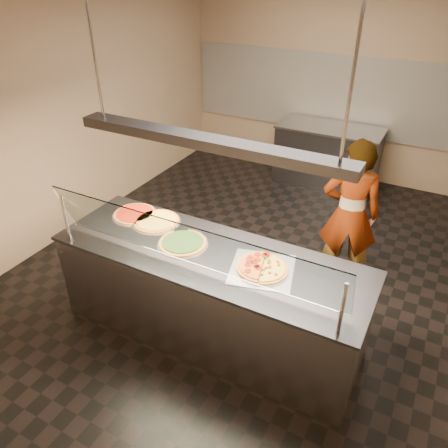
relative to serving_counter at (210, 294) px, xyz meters
The scene contains 19 objects.
ground 1.29m from the serving_counter, 93.37° to the left, with size 5.00×6.00×0.02m, color black.
wall_back 4.33m from the serving_counter, 90.96° to the left, with size 5.00×0.02×3.00m, color #998363.
wall_front 2.09m from the serving_counter, 92.21° to the right, with size 5.00×0.02×3.00m, color #998363.
wall_left 3.02m from the serving_counter, 155.18° to the left, with size 0.02×6.00×3.00m, color #998363.
tile_band 4.26m from the serving_counter, 90.96° to the left, with size 4.90×0.02×1.20m, color silver.
serving_counter is the anchor object (origin of this frame).
sneeze_guard 0.83m from the serving_counter, 90.00° to the right, with size 2.59×0.18×0.54m.
perforated_tray 0.69m from the serving_counter, ahead, with size 0.63×0.63×0.01m.
half_pizza_pepperoni 0.64m from the serving_counter, ahead, with size 0.31×0.46×0.05m.
half_pizza_sausage 0.77m from the serving_counter, ahead, with size 0.31×0.46×0.04m.
pizza_spinach 0.56m from the serving_counter, behind, with size 0.46×0.46×0.03m.
pizza_cheese 0.88m from the serving_counter, 163.44° to the left, with size 0.47×0.47×0.03m.
pizza_tomato 1.12m from the serving_counter, 167.19° to the left, with size 0.44×0.44×0.03m.
pizza_spatula 0.71m from the serving_counter, 157.17° to the left, with size 0.25×0.21×0.02m.
prep_table 3.74m from the serving_counter, 90.44° to the left, with size 1.57×0.74×0.93m.
worker 1.71m from the serving_counter, 58.38° to the left, with size 0.61×0.40×1.67m, color #2E2D36.
heat_lamp_housing 1.48m from the serving_counter, ahead, with size 2.30×0.18×0.08m, color #3A3A3F.
lamp_rod_left 2.26m from the serving_counter, behind, with size 0.02×0.02×1.01m, color #B7B7BC.
lamp_rod_right 2.26m from the serving_counter, ahead, with size 0.02×0.02×1.01m, color #B7B7BC.
Camera 1 is at (1.65, -3.86, 3.13)m, focal length 35.00 mm.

